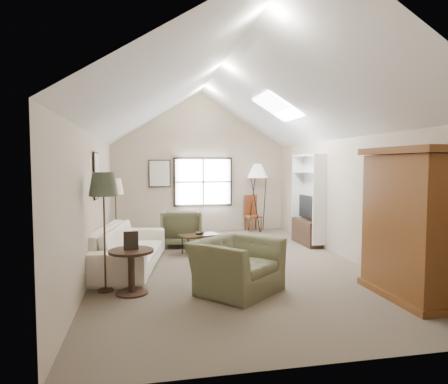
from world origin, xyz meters
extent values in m
cube|color=brown|center=(0.00, 0.00, 0.00)|extent=(5.00, 8.00, 0.01)
cube|color=tan|center=(0.00, 4.00, 1.25)|extent=(5.00, 0.01, 2.50)
cube|color=tan|center=(0.00, -4.00, 1.25)|extent=(5.00, 0.01, 2.50)
cube|color=tan|center=(-2.50, 0.00, 1.25)|extent=(0.01, 8.00, 2.50)
cube|color=tan|center=(2.50, 0.00, 1.25)|extent=(0.01, 8.00, 2.50)
cube|color=black|center=(0.10, 3.96, 1.45)|extent=(1.72, 0.08, 1.42)
cube|color=black|center=(-2.47, 0.30, 1.75)|extent=(0.68, 0.04, 0.88)
cube|color=black|center=(-1.15, 3.97, 1.70)|extent=(0.62, 0.04, 0.78)
cube|color=brown|center=(2.18, -2.40, 1.10)|extent=(0.60, 1.50, 2.20)
cube|color=white|center=(2.34, 1.60, 1.15)|extent=(0.32, 1.30, 2.10)
cube|color=#382316|center=(2.32, 1.60, 0.30)|extent=(0.34, 1.18, 0.60)
cube|color=black|center=(2.32, 1.60, 0.92)|extent=(0.05, 0.90, 0.55)
imported|color=white|center=(-1.90, 0.18, 0.39)|extent=(1.49, 2.83, 0.79)
imported|color=#5C5D41|center=(-0.22, -1.63, 0.40)|extent=(1.65, 1.63, 0.81)
imported|color=#656647|center=(-0.69, 2.03, 0.44)|extent=(1.09, 1.11, 0.89)
cube|color=#382817|center=(-0.41, 1.09, 0.21)|extent=(0.93, 0.70, 0.42)
imported|color=#372116|center=(-0.41, 1.09, 0.45)|extent=(0.25, 0.25, 0.05)
cylinder|color=#341D15|center=(-1.80, -1.42, 0.34)|extent=(0.78, 0.78, 0.67)
cube|color=brown|center=(1.54, 3.70, 0.53)|extent=(0.48, 0.48, 1.05)
camera|label=1|loc=(-1.60, -7.51, 1.96)|focal=32.00mm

